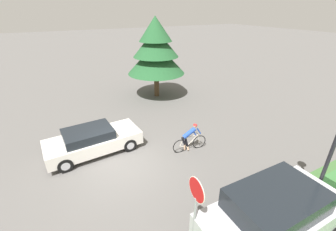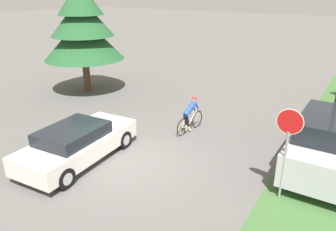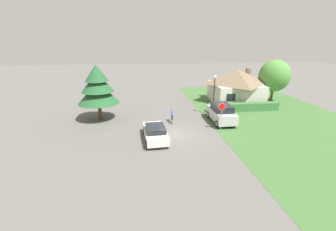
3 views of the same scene
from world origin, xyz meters
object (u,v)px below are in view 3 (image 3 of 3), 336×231
(street_lamp, at_px, (214,87))
(deciduous_tree_right, at_px, (274,76))
(sedan_left_lane, at_px, (155,133))
(cyclist, at_px, (172,116))
(parked_suv_right, at_px, (221,113))
(cottage_house, at_px, (236,85))
(conifer_tall_near, at_px, (98,87))
(stop_sign, at_px, (222,111))

(street_lamp, xyz_separation_m, deciduous_tree_right, (10.24, 5.19, 0.32))
(sedan_left_lane, height_order, cyclist, cyclist)
(cyclist, height_order, parked_suv_right, parked_suv_right)
(cottage_house, distance_m, parked_suv_right, 9.48)
(sedan_left_lane, distance_m, parked_suv_right, 8.13)
(conifer_tall_near, bearing_deg, cyclist, -13.60)
(cottage_house, distance_m, cyclist, 12.64)
(sedan_left_lane, xyz_separation_m, deciduous_tree_right, (17.32, 11.35, 2.98))
(stop_sign, bearing_deg, cyclist, -30.21)
(stop_sign, bearing_deg, conifer_tall_near, -19.18)
(conifer_tall_near, bearing_deg, sedan_left_lane, -47.13)
(parked_suv_right, relative_size, deciduous_tree_right, 0.79)
(cyclist, relative_size, stop_sign, 0.67)
(parked_suv_right, xyz_separation_m, street_lamp, (-0.14, 2.42, 2.34))
(deciduous_tree_right, bearing_deg, conifer_tall_near, -167.07)
(cottage_house, height_order, conifer_tall_near, conifer_tall_near)
(cyclist, bearing_deg, street_lamp, -62.63)
(cottage_house, xyz_separation_m, conifer_tall_near, (-17.66, -5.72, 1.23))
(stop_sign, relative_size, conifer_tall_near, 0.45)
(conifer_tall_near, height_order, deciduous_tree_right, conifer_tall_near)
(parked_suv_right, height_order, conifer_tall_near, conifer_tall_near)
(cottage_house, distance_m, sedan_left_lane, 16.93)
(sedan_left_lane, relative_size, parked_suv_right, 0.98)
(parked_suv_right, distance_m, conifer_tall_near, 13.33)
(cottage_house, bearing_deg, deciduous_tree_right, -3.18)
(deciduous_tree_right, bearing_deg, cyclist, -154.99)
(stop_sign, height_order, street_lamp, street_lamp)
(stop_sign, bearing_deg, street_lamp, -96.61)
(sedan_left_lane, height_order, deciduous_tree_right, deciduous_tree_right)
(cottage_house, xyz_separation_m, street_lamp, (-4.94, -5.63, 0.94))
(cyclist, relative_size, conifer_tall_near, 0.30)
(sedan_left_lane, relative_size, conifer_tall_near, 0.76)
(cottage_house, bearing_deg, cyclist, -141.18)
(deciduous_tree_right, bearing_deg, stop_sign, -137.96)
(cyclist, bearing_deg, parked_suv_right, -88.98)
(deciduous_tree_right, bearing_deg, cottage_house, 175.20)
(street_lamp, distance_m, conifer_tall_near, 12.72)
(street_lamp, bearing_deg, conifer_tall_near, -179.62)
(cyclist, xyz_separation_m, conifer_tall_near, (-7.68, 1.86, 2.91))
(parked_suv_right, relative_size, conifer_tall_near, 0.77)
(parked_suv_right, distance_m, street_lamp, 3.37)
(sedan_left_lane, distance_m, stop_sign, 6.70)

